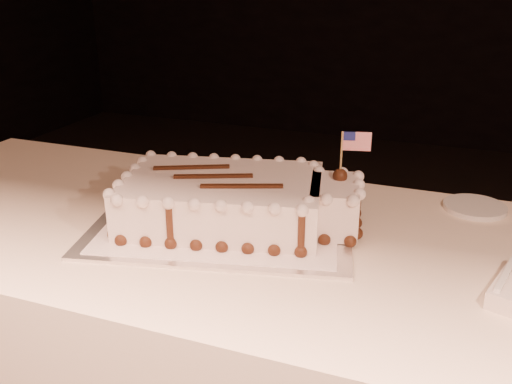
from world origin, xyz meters
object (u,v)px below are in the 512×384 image
(cake_board, at_px, (223,223))
(sheet_cake, at_px, (236,200))
(side_plate, at_px, (475,207))
(banquet_table, at_px, (312,384))

(cake_board, bearing_deg, sheet_cake, 0.17)
(cake_board, xyz_separation_m, side_plate, (0.54, 0.30, 0.00))
(sheet_cake, distance_m, side_plate, 0.59)
(cake_board, distance_m, sheet_cake, 0.07)
(banquet_table, relative_size, sheet_cake, 4.22)
(banquet_table, relative_size, cake_board, 4.13)
(cake_board, bearing_deg, banquet_table, -17.20)
(sheet_cake, bearing_deg, side_plate, 29.82)
(side_plate, bearing_deg, cake_board, -151.01)
(banquet_table, xyz_separation_m, cake_board, (-0.23, 0.02, 0.38))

